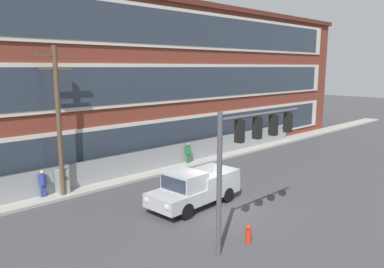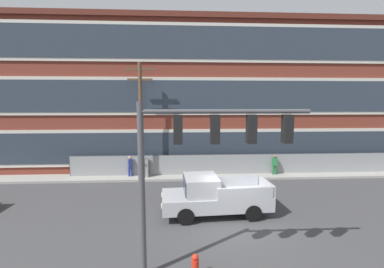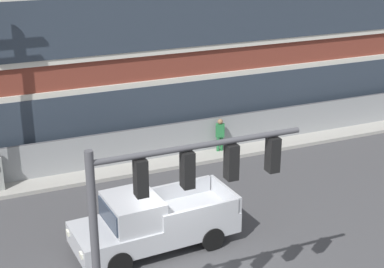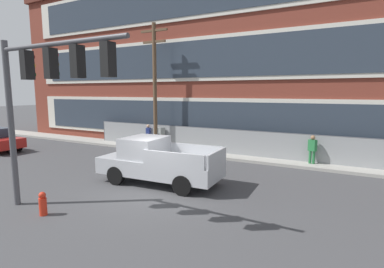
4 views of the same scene
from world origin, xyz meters
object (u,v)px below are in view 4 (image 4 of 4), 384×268
at_px(pedestrian_by_fence, 148,134).
at_px(utility_pole_near_corner, 155,82).
at_px(electrical_cabinet, 159,139).
at_px(pedestrian_near_cabinet, 312,149).
at_px(fire_hydrant, 43,204).
at_px(traffic_signal_mast, 43,84).
at_px(pickup_truck_silver, 157,162).

bearing_deg(pedestrian_by_fence, utility_pole_near_corner, -24.23).
xyz_separation_m(electrical_cabinet, pedestrian_near_cabinet, (9.84, 0.05, 0.20)).
bearing_deg(fire_hydrant, utility_pole_near_corner, 106.51).
bearing_deg(pedestrian_near_cabinet, fire_hydrant, -121.67).
relative_size(utility_pole_near_corner, electrical_cabinet, 5.46).
bearing_deg(utility_pole_near_corner, fire_hydrant, -73.49).
bearing_deg(utility_pole_near_corner, electrical_cabinet, 68.65).
bearing_deg(electrical_cabinet, traffic_signal_mast, -73.22).
bearing_deg(pickup_truck_silver, electrical_cabinet, 124.21).
bearing_deg(pedestrian_near_cabinet, pickup_truck_silver, -131.18).
bearing_deg(pickup_truck_silver, pedestrian_near_cabinet, 48.82).
relative_size(traffic_signal_mast, electrical_cabinet, 3.67).
height_order(pedestrian_near_cabinet, fire_hydrant, pedestrian_near_cabinet).
height_order(traffic_signal_mast, fire_hydrant, traffic_signal_mast).
height_order(pedestrian_near_cabinet, pedestrian_by_fence, same).
bearing_deg(utility_pole_near_corner, pedestrian_by_fence, 155.77).
height_order(utility_pole_near_corner, electrical_cabinet, utility_pole_near_corner).
bearing_deg(fire_hydrant, electrical_cabinet, 105.63).
xyz_separation_m(traffic_signal_mast, utility_pole_near_corner, (-3.35, 10.50, 0.37)).
height_order(electrical_cabinet, pedestrian_by_fence, pedestrian_by_fence).
bearing_deg(traffic_signal_mast, pedestrian_near_cabinet, 58.65).
distance_m(traffic_signal_mast, pedestrian_by_fence, 12.18).
relative_size(electrical_cabinet, pedestrian_near_cabinet, 0.91).
xyz_separation_m(traffic_signal_mast, electrical_cabinet, (-3.25, 10.77, -3.44)).
xyz_separation_m(pickup_truck_silver, pedestrian_near_cabinet, (5.56, 6.35, 0.03)).
bearing_deg(pickup_truck_silver, fire_hydrant, -104.76).
xyz_separation_m(pickup_truck_silver, utility_pole_near_corner, (-4.39, 6.03, 3.64)).
bearing_deg(fire_hydrant, pedestrian_near_cabinet, 58.33).
distance_m(traffic_signal_mast, fire_hydrant, 3.84).
height_order(pedestrian_by_fence, fire_hydrant, pedestrian_by_fence).
relative_size(electrical_cabinet, pedestrian_by_fence, 0.91).
bearing_deg(electrical_cabinet, pedestrian_near_cabinet, 0.30).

